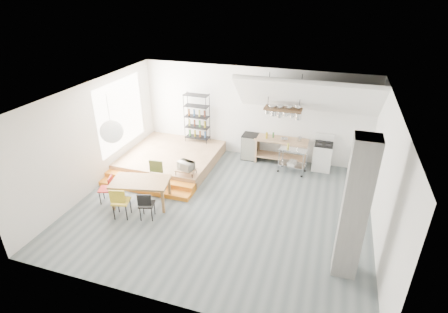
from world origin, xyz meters
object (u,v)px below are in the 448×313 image
(rolling_cart, at_px, (293,157))
(dining_table, at_px, (140,183))
(stove, at_px, (322,156))
(mini_fridge, at_px, (250,146))

(rolling_cart, bearing_deg, dining_table, -131.01)
(stove, xyz_separation_m, rolling_cart, (-0.91, -0.53, 0.07))
(rolling_cart, bearing_deg, stove, 39.19)
(dining_table, height_order, mini_fridge, mini_fridge)
(rolling_cart, bearing_deg, mini_fridge, 168.90)
(dining_table, xyz_separation_m, mini_fridge, (2.20, 3.76, -0.21))
(stove, height_order, mini_fridge, stove)
(stove, relative_size, dining_table, 0.68)
(dining_table, height_order, rolling_cart, rolling_cart)
(stove, bearing_deg, mini_fridge, 178.99)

